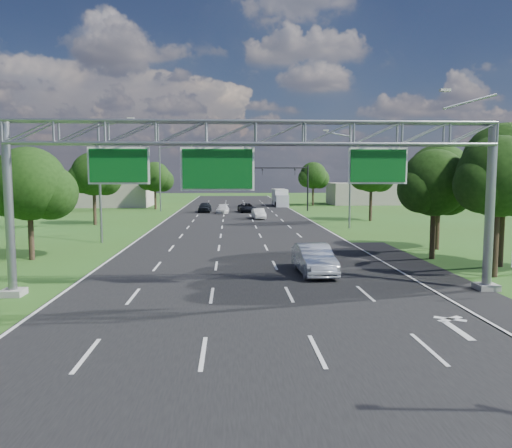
{
  "coord_description": "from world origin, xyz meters",
  "views": [
    {
      "loc": [
        -0.93,
        -11.2,
        5.6
      ],
      "look_at": [
        0.3,
        12.39,
        3.25
      ],
      "focal_mm": 35.0,
      "sensor_mm": 36.0,
      "label": 1
    }
  ],
  "objects": [
    {
      "name": "box_truck",
      "position": [
        8.0,
        77.39,
        1.43
      ],
      "size": [
        2.45,
        7.9,
        2.97
      ],
      "rotation": [
        0.0,
        0.0,
        0.03
      ],
      "color": "white",
      "rests_on": "ground"
    },
    {
      "name": "ground",
      "position": [
        0.0,
        30.0,
        0.0
      ],
      "size": [
        220.0,
        220.0,
        0.0
      ],
      "primitive_type": "plane",
      "color": "#305319",
      "rests_on": "ground"
    },
    {
      "name": "streetlight_l_near",
      "position": [
        -11.3,
        30.0,
        5.58
      ],
      "size": [
        2.97,
        0.22,
        10.16
      ],
      "color": "gray",
      "rests_on": "ground"
    },
    {
      "name": "tree_verge_lb",
      "position": [
        -15.92,
        45.04,
        5.41
      ],
      "size": [
        5.76,
        4.8,
        8.06
      ],
      "color": "#2D2116",
      "rests_on": "ground"
    },
    {
      "name": "tree_verge_re",
      "position": [
        14.08,
        78.04,
        5.2
      ],
      "size": [
        5.76,
        4.8,
        7.84
      ],
      "color": "#2D2116",
      "rests_on": "ground"
    },
    {
      "name": "sign_gantry",
      "position": [
        0.33,
        12.0,
        6.89
      ],
      "size": [
        23.5,
        1.0,
        9.56
      ],
      "color": "gray",
      "rests_on": "ground"
    },
    {
      "name": "streetlight_l_far",
      "position": [
        -11.3,
        65.0,
        5.58
      ],
      "size": [
        2.97,
        0.22,
        10.16
      ],
      "color": "gray",
      "rests_on": "ground"
    },
    {
      "name": "traffic_signal",
      "position": [
        7.48,
        65.0,
        5.17
      ],
      "size": [
        12.21,
        0.24,
        7.0
      ],
      "color": "black",
      "rests_on": "ground"
    },
    {
      "name": "car_queue_d",
      "position": [
        2.67,
        51.53,
        0.65
      ],
      "size": [
        1.75,
        4.09,
        1.31
      ],
      "primitive_type": "imported",
      "rotation": [
        0.0,
        0.0,
        0.09
      ],
      "color": "beige",
      "rests_on": "ground"
    },
    {
      "name": "streetlight_r_mid",
      "position": [
        11.3,
        40.0,
        5.58
      ],
      "size": [
        2.97,
        0.22,
        10.16
      ],
      "color": "gray",
      "rests_on": "ground"
    },
    {
      "name": "road",
      "position": [
        0.0,
        30.0,
        0.0
      ],
      "size": [
        18.0,
        180.0,
        0.02
      ],
      "primitive_type": "cube",
      "color": "black",
      "rests_on": "ground"
    },
    {
      "name": "car_queue_c",
      "position": [
        -4.7,
        63.28,
        0.75
      ],
      "size": [
        1.96,
        4.47,
        1.5
      ],
      "primitive_type": "imported",
      "rotation": [
        0.0,
        0.0,
        -0.05
      ],
      "color": "black",
      "rests_on": "ground"
    },
    {
      "name": "building_left",
      "position": [
        -22.0,
        78.0,
        2.5
      ],
      "size": [
        14.0,
        10.0,
        5.0
      ],
      "primitive_type": "cube",
      "color": "#A9A08E",
      "rests_on": "ground"
    },
    {
      "name": "car_queue_b",
      "position": [
        1.52,
        62.68,
        0.67
      ],
      "size": [
        2.77,
        5.02,
        1.33
      ],
      "primitive_type": "imported",
      "rotation": [
        0.0,
        0.0,
        0.12
      ],
      "color": "black",
      "rests_on": "ground"
    },
    {
      "name": "building_right",
      "position": [
        24.0,
        82.0,
        2.0
      ],
      "size": [
        12.0,
        9.0,
        4.0
      ],
      "primitive_type": "cube",
      "color": "#A9A08E",
      "rests_on": "ground"
    },
    {
      "name": "tree_verge_rd",
      "position": [
        16.08,
        48.04,
        5.63
      ],
      "size": [
        5.76,
        4.8,
        8.28
      ],
      "color": "#2D2116",
      "rests_on": "ground"
    },
    {
      "name": "tree_verge_la",
      "position": [
        -13.92,
        22.04,
        4.76
      ],
      "size": [
        5.76,
        4.8,
        7.4
      ],
      "color": "#2D2116",
      "rests_on": "ground"
    },
    {
      "name": "tree_verge_lc",
      "position": [
        -12.92,
        70.04,
        4.98
      ],
      "size": [
        5.76,
        4.8,
        7.62
      ],
      "color": "#2D2116",
      "rests_on": "ground"
    },
    {
      "name": "tree_cluster_right",
      "position": [
        14.8,
        19.19,
        5.31
      ],
      "size": [
        9.91,
        14.6,
        8.68
      ],
      "color": "#2D2116",
      "rests_on": "ground"
    },
    {
      "name": "road_flare",
      "position": [
        10.2,
        14.0,
        0.0
      ],
      "size": [
        3.0,
        30.0,
        0.02
      ],
      "primitive_type": "cube",
      "color": "black",
      "rests_on": "ground"
    },
    {
      "name": "car_queue_a",
      "position": [
        -1.99,
        60.91,
        0.62
      ],
      "size": [
        1.95,
        4.36,
        1.24
      ],
      "primitive_type": "imported",
      "rotation": [
        0.0,
        0.0,
        -0.05
      ],
      "color": "silver",
      "rests_on": "ground"
    },
    {
      "name": "silver_sedan",
      "position": [
        3.78,
        16.35,
        0.83
      ],
      "size": [
        2.02,
        5.14,
        1.67
      ],
      "primitive_type": "imported",
      "rotation": [
        0.0,
        0.0,
        0.05
      ],
      "color": "silver",
      "rests_on": "ground"
    }
  ]
}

